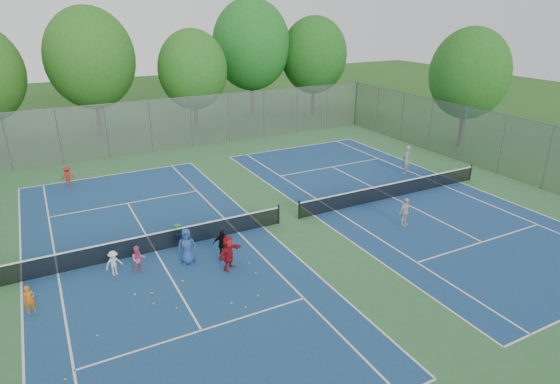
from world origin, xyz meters
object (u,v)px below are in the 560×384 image
(net_left, at_px, (155,243))
(ball_hopper, at_px, (178,231))
(ball_crate, at_px, (178,236))
(instructor, at_px, (406,160))
(net_right, at_px, (393,190))

(net_left, xyz_separation_m, ball_hopper, (1.36, 0.99, -0.15))
(ball_crate, bearing_deg, instructor, 7.96)
(net_left, distance_m, ball_hopper, 1.69)
(net_left, bearing_deg, instructor, 9.68)
(ball_hopper, bearing_deg, ball_crate, -104.46)
(net_left, relative_size, ball_crate, 38.03)
(net_left, bearing_deg, ball_crate, 29.28)
(net_left, distance_m, net_right, 14.00)
(net_right, distance_m, ball_crate, 12.73)
(instructor, bearing_deg, ball_crate, -30.82)
(ball_crate, height_order, ball_hopper, ball_hopper)
(net_right, xyz_separation_m, ball_crate, (-12.71, 0.72, -0.31))
(net_left, distance_m, instructor, 17.86)
(net_right, height_order, ball_crate, net_right)
(net_right, bearing_deg, net_left, 180.00)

